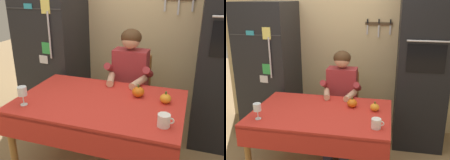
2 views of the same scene
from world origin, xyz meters
The scene contains 10 objects.
back_wall_assembly centered at (0.05, 1.35, 1.30)m, with size 3.70×0.13×2.60m.
refrigerator centered at (-0.95, 0.96, 0.90)m, with size 0.68×0.71×1.80m.
wall_oven centered at (1.05, 1.00, 1.05)m, with size 0.60×0.64×2.10m.
dining_table centered at (0.00, 0.08, 0.66)m, with size 1.40×0.90×0.74m.
chair_behind_person centered at (0.10, 0.87, 0.51)m, with size 0.40×0.40×0.93m.
seated_person centered at (0.10, 0.68, 0.74)m, with size 0.47×0.55×1.25m.
coffee_mug centered at (0.57, -0.16, 0.79)m, with size 0.12×0.09×0.09m.
wine_glass centered at (-0.55, -0.19, 0.85)m, with size 0.07×0.07×0.16m.
pumpkin_large centered at (0.29, 0.27, 0.78)m, with size 0.11×0.11×0.11m.
pumpkin_medium centered at (0.53, 0.21, 0.78)m, with size 0.09×0.09×0.10m.
Camera 2 is at (0.65, -2.30, 1.86)m, focal length 42.43 mm.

